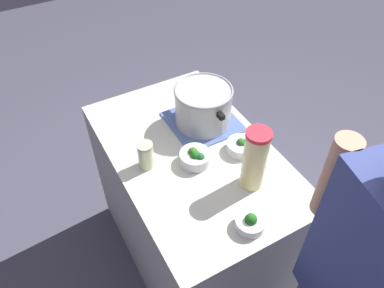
{
  "coord_description": "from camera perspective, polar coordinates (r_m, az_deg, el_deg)",
  "views": [
    {
      "loc": [
        1.06,
        -0.59,
        2.15
      ],
      "look_at": [
        0.0,
        0.0,
        0.95
      ],
      "focal_mm": 35.47,
      "sensor_mm": 36.0,
      "label": 1
    }
  ],
  "objects": [
    {
      "name": "broccoli_bowl_front",
      "position": [
        1.68,
        0.5,
        -1.99
      ],
      "size": [
        0.14,
        0.14,
        0.08
      ],
      "color": "silver",
      "rests_on": "counter_slab"
    },
    {
      "name": "mason_jar",
      "position": [
        1.65,
        -6.97,
        -1.67
      ],
      "size": [
        0.07,
        0.07,
        0.13
      ],
      "color": "beige",
      "rests_on": "counter_slab"
    },
    {
      "name": "cooking_pot",
      "position": [
        1.82,
        1.7,
        5.85
      ],
      "size": [
        0.35,
        0.28,
        0.2
      ],
      "color": "#B7B7BC",
      "rests_on": "dish_cloth"
    },
    {
      "name": "dish_cloth",
      "position": [
        1.89,
        1.63,
        3.37
      ],
      "size": [
        0.32,
        0.32,
        0.01
      ],
      "primitive_type": "cube",
      "color": "#4F67A0",
      "rests_on": "counter_slab"
    },
    {
      "name": "broccoli_bowl_back",
      "position": [
        1.49,
        8.8,
        -11.54
      ],
      "size": [
        0.12,
        0.12,
        0.07
      ],
      "color": "silver",
      "rests_on": "counter_slab"
    },
    {
      "name": "ground_plane",
      "position": [
        2.47,
        0.0,
        -15.71
      ],
      "size": [
        8.0,
        8.0,
        0.0
      ],
      "primitive_type": "plane",
      "color": "#4B4A5A"
    },
    {
      "name": "lemonade_pitcher",
      "position": [
        1.53,
        9.41,
        -2.28
      ],
      "size": [
        0.1,
        0.1,
        0.29
      ],
      "color": "#F4E193",
      "rests_on": "counter_slab"
    },
    {
      "name": "broccoli_bowl_center",
      "position": [
        1.74,
        7.38,
        -0.27
      ],
      "size": [
        0.13,
        0.13,
        0.07
      ],
      "color": "silver",
      "rests_on": "counter_slab"
    },
    {
      "name": "counter_slab",
      "position": [
        2.09,
        0.0,
        -9.69
      ],
      "size": [
        1.12,
        0.7,
        0.9
      ],
      "primitive_type": "cube",
      "color": "beige",
      "rests_on": "ground_plane"
    }
  ]
}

